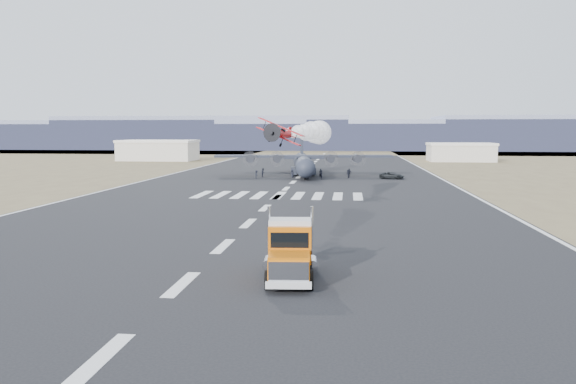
% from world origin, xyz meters
% --- Properties ---
extents(ground, '(500.00, 500.00, 0.00)m').
position_xyz_m(ground, '(0.00, 0.00, 0.00)').
color(ground, black).
rests_on(ground, ground).
extents(scrub_far, '(500.00, 80.00, 0.00)m').
position_xyz_m(scrub_far, '(0.00, 230.00, 0.00)').
color(scrub_far, brown).
rests_on(scrub_far, ground).
extents(runway_markings, '(60.00, 260.00, 0.01)m').
position_xyz_m(runway_markings, '(0.00, 60.00, 0.01)').
color(runway_markings, silver).
rests_on(runway_markings, ground).
extents(ridge_seg_b, '(150.00, 50.00, 15.00)m').
position_xyz_m(ridge_seg_b, '(-130.00, 260.00, 7.50)').
color(ridge_seg_b, '#8087A3').
rests_on(ridge_seg_b, ground).
extents(ridge_seg_c, '(150.00, 50.00, 17.00)m').
position_xyz_m(ridge_seg_c, '(-65.00, 260.00, 8.50)').
color(ridge_seg_c, '#8087A3').
rests_on(ridge_seg_c, ground).
extents(ridge_seg_d, '(150.00, 50.00, 13.00)m').
position_xyz_m(ridge_seg_d, '(0.00, 260.00, 6.50)').
color(ridge_seg_d, '#8087A3').
rests_on(ridge_seg_d, ground).
extents(ridge_seg_e, '(150.00, 50.00, 15.00)m').
position_xyz_m(ridge_seg_e, '(65.00, 260.00, 7.50)').
color(ridge_seg_e, '#8087A3').
rests_on(ridge_seg_e, ground).
extents(hangar_left, '(24.50, 14.50, 6.70)m').
position_xyz_m(hangar_left, '(-52.00, 145.00, 3.41)').
color(hangar_left, beige).
rests_on(hangar_left, ground).
extents(hangar_right, '(20.50, 12.50, 5.90)m').
position_xyz_m(hangar_right, '(46.00, 150.00, 3.01)').
color(hangar_right, beige).
rests_on(hangar_right, ground).
extents(semi_truck, '(3.57, 9.06, 4.02)m').
position_xyz_m(semi_truck, '(6.79, 2.37, 1.97)').
color(semi_truck, black).
rests_on(semi_truck, ground).
extents(aerobatic_biplane, '(5.35, 5.13, 3.18)m').
position_xyz_m(aerobatic_biplane, '(3.05, 27.37, 9.58)').
color(aerobatic_biplane, red).
extents(smoke_trail, '(4.86, 21.49, 3.54)m').
position_xyz_m(smoke_trail, '(5.62, 45.37, 9.71)').
color(smoke_trail, white).
extents(transport_aircraft, '(38.59, 31.69, 11.13)m').
position_xyz_m(transport_aircraft, '(0.56, 88.88, 2.87)').
color(transport_aircraft, '#222833').
rests_on(transport_aircraft, ground).
extents(support_vehicle, '(5.39, 3.35, 1.39)m').
position_xyz_m(support_vehicle, '(19.34, 81.42, 0.70)').
color(support_vehicle, black).
rests_on(support_vehicle, ground).
extents(crew_a, '(0.70, 0.79, 1.85)m').
position_xyz_m(crew_a, '(5.08, 78.74, 0.92)').
color(crew_a, black).
rests_on(crew_a, ground).
extents(crew_b, '(0.66, 0.91, 1.70)m').
position_xyz_m(crew_b, '(10.36, 83.14, 0.85)').
color(crew_b, black).
rests_on(crew_b, ground).
extents(crew_c, '(0.97, 1.21, 1.70)m').
position_xyz_m(crew_c, '(-8.31, 79.20, 0.85)').
color(crew_c, black).
rests_on(crew_c, ground).
extents(crew_d, '(1.14, 0.62, 1.90)m').
position_xyz_m(crew_d, '(10.67, 84.16, 0.95)').
color(crew_d, black).
rests_on(crew_d, ground).
extents(crew_e, '(0.91, 0.76, 1.60)m').
position_xyz_m(crew_e, '(-1.26, 82.93, 0.80)').
color(crew_e, black).
rests_on(crew_e, ground).
extents(crew_f, '(1.25, 1.48, 1.60)m').
position_xyz_m(crew_f, '(2.29, 78.91, 0.80)').
color(crew_f, black).
rests_on(crew_f, ground).
extents(crew_g, '(0.84, 0.77, 1.89)m').
position_xyz_m(crew_g, '(4.75, 82.52, 0.94)').
color(crew_g, black).
rests_on(crew_g, ground).
extents(crew_h, '(0.63, 0.93, 1.80)m').
position_xyz_m(crew_h, '(-7.63, 83.88, 0.90)').
color(crew_h, black).
rests_on(crew_h, ground).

